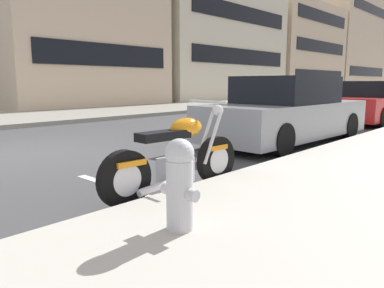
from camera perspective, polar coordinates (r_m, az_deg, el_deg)
The scene contains 10 objects.
ground_plane at distance 7.69m, azimuth -25.63°, elevation -1.53°, with size 260.00×260.00×0.00m, color #3D3D3F.
sidewalk_far_curb at distance 20.09m, azimuth -0.06°, elevation 5.82°, with size 120.00×5.00×0.14m, color gray.
parking_stall_stripe at distance 4.75m, azimuth -9.80°, elevation -7.02°, with size 0.12×2.20×0.01m, color silver.
parked_motorcycle at distance 4.46m, azimuth -2.31°, elevation -2.36°, with size 2.09×0.62×1.12m.
parked_car_at_intersection at distance 8.58m, azimuth 14.36°, elevation 4.70°, with size 4.66×1.92×1.47m.
parked_car_far_down_curb at distance 14.08m, azimuth 25.76°, elevation 5.70°, with size 4.70×1.96×1.38m.
fire_hydrant at distance 3.02m, azimuth -1.91°, elevation -5.86°, with size 0.24×0.36×0.76m.
townhouse_corner_block at distance 31.83m, azimuth -1.09°, elevation 20.04°, with size 12.88×11.47×14.39m.
townhouse_mid_block at distance 41.68m, azimuth 13.24°, elevation 13.54°, with size 12.53×9.43×8.99m.
townhouse_far_uphill at distance 54.79m, azimuth 19.52°, elevation 13.88°, with size 14.50×11.90×12.16m.
Camera 1 is at (-2.77, -7.05, 1.34)m, focal length 34.72 mm.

